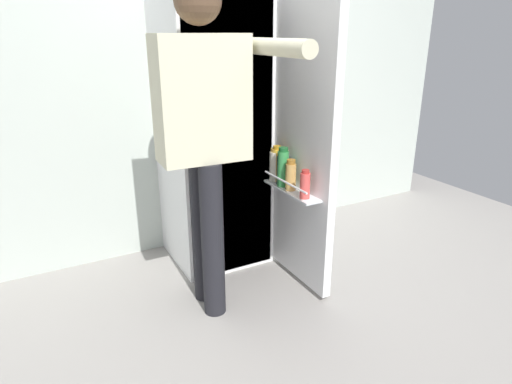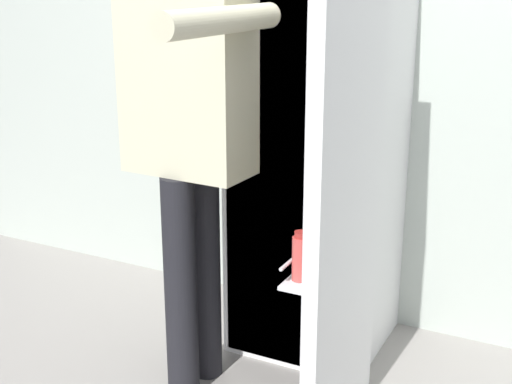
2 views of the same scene
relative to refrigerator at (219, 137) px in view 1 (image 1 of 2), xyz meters
The scene contains 4 objects.
ground_plane 0.97m from the refrigerator, 93.13° to the right, with size 5.38×5.38×0.00m, color gray.
kitchen_wall 0.57m from the refrigerator, 93.92° to the left, with size 4.40×0.10×2.52m, color beige.
refrigerator is the anchor object (origin of this frame).
person 0.61m from the refrigerator, 120.67° to the right, with size 0.56×0.79×1.72m.
Camera 1 is at (-1.07, -2.03, 1.47)m, focal length 30.91 mm.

